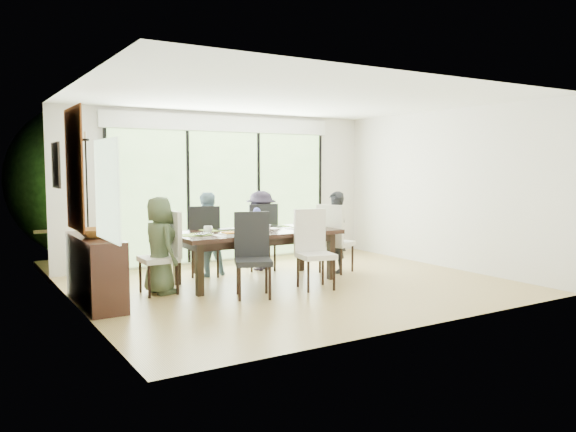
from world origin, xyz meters
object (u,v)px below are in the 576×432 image
chair_left_end (158,252)px  cup_c (297,224)px  laptop (205,234)px  cup_a (208,229)px  person_right_end (336,232)px  cup_b (268,228)px  chair_far_left (205,240)px  vase (257,226)px  table_top (256,233)px  person_far_right (261,231)px  chair_near_left (253,255)px  chair_right_end (336,238)px  bowl (96,233)px  person_far_left (206,234)px  chair_near_right (316,249)px  sideboard (95,270)px  chair_far_right (261,236)px  person_left_end (160,245)px

chair_left_end → cup_c: 2.32m
laptop → cup_a: size_ratio=2.66×
person_right_end → cup_b: (-1.33, -0.10, 0.16)m
chair_far_left → vase: size_ratio=9.17×
table_top → laptop: 0.86m
chair_far_left → person_far_right: 1.00m
table_top → chair_near_left: bearing=-119.9°
chair_right_end → chair_far_left: same height
table_top → vase: (0.05, 0.05, 0.09)m
chair_far_left → bowl: (-1.92, -1.12, 0.35)m
person_far_left → cup_a: (-0.25, -0.68, 0.16)m
chair_near_right → person_far_left: bearing=130.2°
table_top → sideboard: size_ratio=1.62×
person_far_left → laptop: size_ratio=3.91×
cup_b → chair_near_left: bearing=-130.2°
cup_a → person_right_end: bearing=-3.9°
chair_left_end → person_right_end: size_ratio=0.85×
person_right_end → sideboard: size_ratio=0.87×
table_top → chair_far_right: chair_far_right is taller
person_left_end → cup_a: (0.78, 0.15, 0.16)m
chair_near_left → person_right_end: size_ratio=0.85×
chair_right_end → bowl: bearing=69.1°
chair_far_left → chair_far_right: size_ratio=1.00×
person_far_right → laptop: size_ratio=3.91×
vase → cup_b: vase is taller
cup_c → chair_right_end: bearing=-8.1°
chair_far_left → cup_c: (1.25, -0.75, 0.26)m
person_left_end → cup_c: (2.28, 0.10, 0.16)m
chair_near_right → person_far_right: (0.05, 1.70, 0.10)m
table_top → chair_far_left: chair_far_left is taller
chair_right_end → cup_b: bearing=69.3°
chair_far_right → sideboard: bearing=35.4°
chair_left_end → chair_near_right: (2.00, -0.87, 0.00)m
cup_c → chair_far_right: bearing=108.4°
sideboard → chair_right_end: bearing=2.6°
cup_c → bowl: size_ratio=0.28×
chair_left_end → chair_near_left: (1.00, -0.87, 0.00)m
chair_far_right → vase: size_ratio=9.17×
cup_c → bowl: (-3.17, -0.37, 0.09)m
chair_near_right → person_far_left: person_far_left is taller
person_left_end → cup_a: size_ratio=10.40×
chair_left_end → person_right_end: bearing=90.0°
chair_left_end → person_far_left: bearing=128.3°
table_top → cup_a: cup_a is taller
chair_near_right → cup_a: chair_near_right is taller
chair_far_left → person_far_left: size_ratio=0.85×
chair_far_left → chair_near_right: size_ratio=1.00×
person_right_end → cup_c: person_right_end is taller
cup_b → person_far_right: bearing=66.7°
person_far_right → chair_near_left: bearing=44.8°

